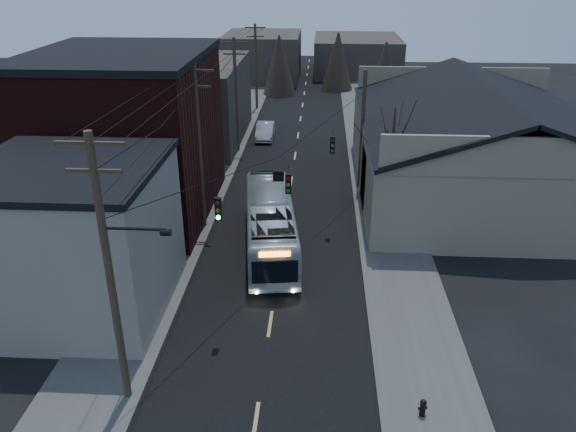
{
  "coord_description": "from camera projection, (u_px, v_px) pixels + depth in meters",
  "views": [
    {
      "loc": [
        2.07,
        -13.18,
        15.3
      ],
      "look_at": [
        0.5,
        13.37,
        3.0
      ],
      "focal_mm": 35.0,
      "sensor_mm": 36.0,
      "label": 1
    }
  ],
  "objects": [
    {
      "name": "sidewalk_right",
      "position": [
        374.0,
        165.0,
        45.28
      ],
      "size": [
        4.0,
        110.0,
        0.12
      ],
      "primitive_type": "cube",
      "color": "#474744",
      "rests_on": "ground"
    },
    {
      "name": "parked_car",
      "position": [
        265.0,
        131.0,
        51.71
      ],
      "size": [
        1.62,
        4.45,
        1.46
      ],
      "primitive_type": "imported",
      "rotation": [
        0.0,
        0.0,
        0.02
      ],
      "color": "#B7BBBF",
      "rests_on": "ground"
    },
    {
      "name": "building_brick",
      "position": [
        127.0,
        138.0,
        35.03
      ],
      "size": [
        10.0,
        12.0,
        10.0
      ],
      "primitive_type": "cube",
      "color": "black",
      "rests_on": "ground"
    },
    {
      "name": "bare_tree",
      "position": [
        391.0,
        165.0,
        34.73
      ],
      "size": [
        0.4,
        0.4,
        7.2
      ],
      "primitive_type": "cone",
      "color": "black",
      "rests_on": "ground"
    },
    {
      "name": "sidewalk_left",
      "position": [
        215.0,
        162.0,
        45.97
      ],
      "size": [
        4.0,
        110.0,
        0.12
      ],
      "primitive_type": "cube",
      "color": "#474744",
      "rests_on": "ground"
    },
    {
      "name": "utility_lines",
      "position": [
        245.0,
        123.0,
        38.43
      ],
      "size": [
        11.24,
        45.28,
        10.5
      ],
      "color": "#382B1E",
      "rests_on": "ground"
    },
    {
      "name": "building_left_far",
      "position": [
        191.0,
        102.0,
        50.13
      ],
      "size": [
        9.0,
        14.0,
        7.0
      ],
      "primitive_type": "cube",
      "color": "#36302B",
      "rests_on": "ground"
    },
    {
      "name": "road_surface",
      "position": [
        294.0,
        164.0,
        45.65
      ],
      "size": [
        9.0,
        110.0,
        0.02
      ],
      "primitive_type": "cube",
      "color": "black",
      "rests_on": "ground"
    },
    {
      "name": "building_far_right",
      "position": [
        356.0,
        55.0,
        80.47
      ],
      "size": [
        12.0,
        14.0,
        5.0
      ],
      "primitive_type": "cube",
      "color": "#36302B",
      "rests_on": "ground"
    },
    {
      "name": "building_clapboard",
      "position": [
        75.0,
        241.0,
        25.64
      ],
      "size": [
        8.0,
        8.0,
        7.0
      ],
      "primitive_type": "cube",
      "color": "gray",
      "rests_on": "ground"
    },
    {
      "name": "fire_hydrant",
      "position": [
        423.0,
        407.0,
        20.29
      ],
      "size": [
        0.34,
        0.24,
        0.71
      ],
      "rotation": [
        0.0,
        0.0,
        0.3
      ],
      "color": "black",
      "rests_on": "sidewalk_right"
    },
    {
      "name": "building_far_left",
      "position": [
        263.0,
        56.0,
        76.43
      ],
      "size": [
        10.0,
        12.0,
        6.0
      ],
      "primitive_type": "cube",
      "color": "#36302B",
      "rests_on": "ground"
    },
    {
      "name": "bus",
      "position": [
        270.0,
        224.0,
        31.8
      ],
      "size": [
        3.97,
        11.25,
        3.07
      ],
      "primitive_type": "imported",
      "rotation": [
        0.0,
        0.0,
        3.27
      ],
      "color": "silver",
      "rests_on": "ground"
    },
    {
      "name": "warehouse",
      "position": [
        476.0,
        155.0,
        39.29
      ],
      "size": [
        16.16,
        20.6,
        7.73
      ],
      "color": "#7B6F5A",
      "rests_on": "ground"
    }
  ]
}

